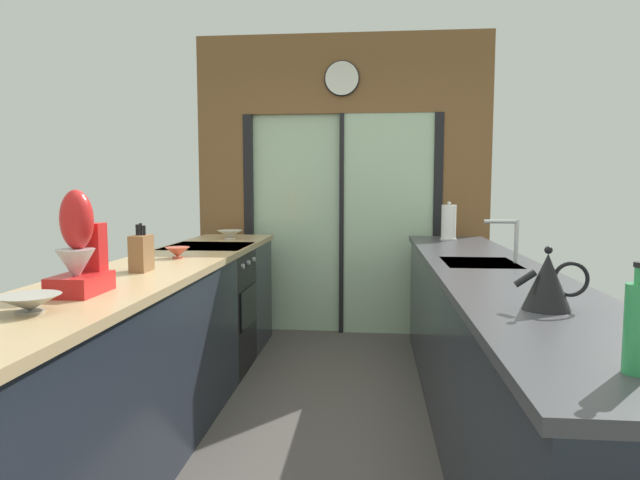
{
  "coord_description": "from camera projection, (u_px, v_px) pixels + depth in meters",
  "views": [
    {
      "loc": [
        0.28,
        -2.63,
        1.35
      ],
      "look_at": [
        -0.04,
        0.76,
        1.02
      ],
      "focal_mm": 30.94,
      "sensor_mm": 36.0,
      "label": 1
    }
  ],
  "objects": [
    {
      "name": "mixing_bowl_far",
      "position": [
        230.0,
        234.0,
        4.54
      ],
      "size": [
        0.21,
        0.21,
        0.07
      ],
      "color": "silver",
      "rests_on": "left_counter_run"
    },
    {
      "name": "paper_towel_roll",
      "position": [
        449.0,
        223.0,
        4.42
      ],
      "size": [
        0.13,
        0.13,
        0.31
      ],
      "color": "#B7BABC",
      "rests_on": "right_counter_run"
    },
    {
      "name": "stand_mixer",
      "position": [
        80.0,
        254.0,
        2.21
      ],
      "size": [
        0.17,
        0.27,
        0.42
      ],
      "color": "red",
      "rests_on": "left_counter_run"
    },
    {
      "name": "sink_faucet",
      "position": [
        510.0,
        234.0,
        3.11
      ],
      "size": [
        0.19,
        0.02,
        0.24
      ],
      "color": "#B7BABC",
      "rests_on": "right_counter_run"
    },
    {
      "name": "knife_block",
      "position": [
        141.0,
        253.0,
        2.8
      ],
      "size": [
        0.08,
        0.14,
        0.25
      ],
      "color": "brown",
      "rests_on": "left_counter_run"
    },
    {
      "name": "ground_plane",
      "position": [
        325.0,
        410.0,
        3.36
      ],
      "size": [
        5.04,
        7.6,
        0.02
      ],
      "primitive_type": "cube",
      "color": "#4C4742"
    },
    {
      "name": "mixing_bowl_mid",
      "position": [
        178.0,
        252.0,
        3.32
      ],
      "size": [
        0.15,
        0.15,
        0.07
      ],
      "color": "#BC4C38",
      "rests_on": "left_counter_run"
    },
    {
      "name": "kettle",
      "position": [
        548.0,
        281.0,
        1.93
      ],
      "size": [
        0.26,
        0.17,
        0.23
      ],
      "color": "black",
      "rests_on": "right_counter_run"
    },
    {
      "name": "back_wall_unit",
      "position": [
        342.0,
        167.0,
        5.0
      ],
      "size": [
        2.64,
        0.12,
        2.7
      ],
      "color": "brown",
      "rests_on": "ground_plane"
    },
    {
      "name": "oven_range",
      "position": [
        209.0,
        309.0,
        4.05
      ],
      "size": [
        0.6,
        0.6,
        0.92
      ],
      "color": "black",
      "rests_on": "ground_plane"
    },
    {
      "name": "left_counter_run",
      "position": [
        148.0,
        353.0,
        2.94
      ],
      "size": [
        0.62,
        3.8,
        0.92
      ],
      "color": "#1E232D",
      "rests_on": "ground_plane"
    },
    {
      "name": "right_counter_run",
      "position": [
        490.0,
        354.0,
        2.94
      ],
      "size": [
        0.62,
        3.8,
        0.92
      ],
      "color": "#1E232D",
      "rests_on": "ground_plane"
    },
    {
      "name": "soap_bottle",
      "position": [
        638.0,
        326.0,
        1.27
      ],
      "size": [
        0.06,
        0.06,
        0.26
      ],
      "color": "#339E56",
      "rests_on": "right_counter_run"
    },
    {
      "name": "mixing_bowl_near",
      "position": [
        29.0,
        303.0,
        1.89
      ],
      "size": [
        0.21,
        0.21,
        0.06
      ],
      "color": "gray",
      "rests_on": "left_counter_run"
    }
  ]
}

